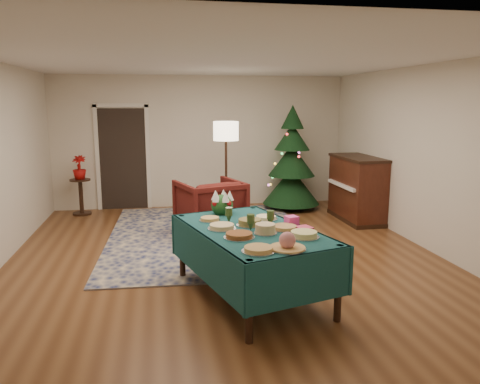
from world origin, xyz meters
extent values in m
plane|color=#593319|center=(0.00, 0.00, 0.00)|extent=(7.00, 7.00, 0.00)
plane|color=white|center=(0.00, 0.00, 2.70)|extent=(7.00, 7.00, 0.00)
plane|color=beige|center=(0.00, 3.50, 1.35)|extent=(6.00, 0.00, 6.00)
plane|color=beige|center=(0.00, -3.50, 1.35)|extent=(6.00, 0.00, 6.00)
plane|color=beige|center=(3.00, 0.00, 1.35)|extent=(0.00, 7.00, 7.00)
cube|color=black|center=(-1.60, 3.48, 1.02)|extent=(0.92, 0.02, 2.04)
cube|color=silver|center=(-2.10, 3.48, 1.05)|extent=(0.08, 0.04, 2.14)
cube|color=silver|center=(-1.10, 3.48, 1.05)|extent=(0.08, 0.04, 2.14)
cube|color=silver|center=(-1.60, 3.48, 2.10)|extent=(1.08, 0.04, 0.08)
cube|color=navy|center=(-0.12, 1.15, 0.01)|extent=(3.37, 4.33, 0.02)
cylinder|color=black|center=(-0.14, -2.38, 0.39)|extent=(0.07, 0.07, 0.79)
cylinder|color=black|center=(-0.64, -0.62, 0.39)|extent=(0.07, 0.07, 0.79)
cylinder|color=black|center=(0.81, -2.11, 0.39)|extent=(0.07, 0.07, 0.79)
cylinder|color=black|center=(0.31, -0.35, 0.39)|extent=(0.07, 0.07, 0.79)
cube|color=#134445|center=(0.08, -1.37, 0.77)|extent=(1.66, 2.24, 0.04)
cube|color=#134445|center=(-0.19, -0.41, 0.54)|extent=(1.15, 0.36, 0.49)
cube|color=#134445|center=(0.35, -2.32, 0.54)|extent=(1.15, 0.36, 0.49)
cube|color=#134445|center=(0.63, -1.21, 0.54)|extent=(0.59, 1.96, 0.49)
cube|color=#134445|center=(-0.46, -1.52, 0.54)|extent=(0.59, 1.96, 0.49)
cylinder|color=silver|center=(-0.02, -2.17, 0.79)|extent=(0.32, 0.32, 0.01)
cylinder|color=tan|center=(-0.02, -2.17, 0.82)|extent=(0.27, 0.27, 0.04)
cylinder|color=silver|center=(0.27, -2.15, 0.79)|extent=(0.35, 0.35, 0.01)
sphere|color=#CC727A|center=(0.27, -2.15, 0.88)|extent=(0.16, 0.16, 0.16)
cylinder|color=silver|center=(0.54, -1.79, 0.79)|extent=(0.31, 0.31, 0.01)
cylinder|color=#D8D172|center=(0.54, -1.79, 0.83)|extent=(0.27, 0.27, 0.05)
cylinder|color=silver|center=(-0.11, -1.69, 0.79)|extent=(0.32, 0.32, 0.01)
cylinder|color=brown|center=(-0.11, -1.69, 0.82)|extent=(0.27, 0.27, 0.04)
cylinder|color=silver|center=(0.18, -1.59, 0.79)|extent=(0.25, 0.25, 0.01)
cylinder|color=tan|center=(0.18, -1.59, 0.85)|extent=(0.21, 0.21, 0.09)
cylinder|color=silver|center=(0.43, -1.46, 0.79)|extent=(0.31, 0.31, 0.01)
cylinder|color=#B2844C|center=(0.43, -1.46, 0.82)|extent=(0.26, 0.26, 0.03)
cylinder|color=silver|center=(-0.24, -1.32, 0.79)|extent=(0.31, 0.31, 0.01)
cylinder|color=#D8BF7F|center=(-0.24, -1.32, 0.82)|extent=(0.27, 0.27, 0.04)
cylinder|color=silver|center=(0.09, -1.23, 0.79)|extent=(0.30, 0.30, 0.01)
cylinder|color=maroon|center=(0.09, -1.23, 0.83)|extent=(0.25, 0.25, 0.06)
cylinder|color=silver|center=(0.33, -0.99, 0.79)|extent=(0.27, 0.27, 0.01)
cylinder|color=#F2EACC|center=(0.33, -0.99, 0.82)|extent=(0.23, 0.23, 0.03)
cylinder|color=silver|center=(-0.33, -0.94, 0.79)|extent=(0.25, 0.25, 0.01)
cylinder|color=tan|center=(-0.33, -0.94, 0.82)|extent=(0.21, 0.21, 0.03)
cone|color=#2D471E|center=(-0.13, -1.08, 0.84)|extent=(0.07, 0.07, 0.09)
cylinder|color=#2D471E|center=(-0.13, -1.08, 0.92)|extent=(0.08, 0.08, 0.09)
cone|color=#2D471E|center=(0.31, -1.32, 0.84)|extent=(0.07, 0.07, 0.09)
cylinder|color=#2D471E|center=(0.31, -1.32, 0.92)|extent=(0.08, 0.08, 0.09)
cone|color=#2D471E|center=(0.05, -1.45, 0.84)|extent=(0.07, 0.07, 0.09)
cylinder|color=#2D471E|center=(0.05, -1.45, 0.92)|extent=(0.08, 0.08, 0.09)
cube|color=#DE3D63|center=(0.62, -1.54, 0.81)|extent=(0.19, 0.19, 0.04)
cube|color=#F744A6|center=(0.55, -1.30, 0.84)|extent=(0.16, 0.16, 0.11)
sphere|color=#1E4C1E|center=(-0.14, -0.61, 0.89)|extent=(0.27, 0.27, 0.27)
cone|color=white|center=(-0.04, -0.61, 1.02)|extent=(0.11, 0.11, 0.13)
cone|color=white|center=(-0.11, -0.52, 1.02)|extent=(0.11, 0.11, 0.13)
cone|color=white|center=(-0.21, -0.55, 1.02)|extent=(0.11, 0.11, 0.13)
cone|color=white|center=(-0.21, -0.66, 1.02)|extent=(0.11, 0.11, 0.13)
cone|color=white|center=(-0.11, -0.70, 1.02)|extent=(0.11, 0.11, 0.13)
sphere|color=#B20C0F|center=(-0.04, -0.54, 0.94)|extent=(0.07, 0.07, 0.07)
sphere|color=#B20C0F|center=(-0.20, -0.51, 0.94)|extent=(0.07, 0.07, 0.07)
sphere|color=#B20C0F|center=(-0.23, -0.67, 0.94)|extent=(0.07, 0.07, 0.07)
sphere|color=#B20C0F|center=(-0.07, -0.70, 0.94)|extent=(0.07, 0.07, 0.07)
imported|color=#4C1310|center=(-0.08, 1.31, 0.50)|extent=(1.20, 1.17, 1.00)
cylinder|color=#A57F3F|center=(0.29, 1.93, 0.02)|extent=(0.31, 0.31, 0.03)
cylinder|color=black|center=(0.29, 1.93, 0.83)|extent=(0.04, 0.04, 1.66)
cylinder|color=#FFEABF|center=(0.29, 1.93, 1.66)|extent=(0.44, 0.44, 0.33)
cylinder|color=black|center=(-2.40, 3.08, 0.02)|extent=(0.35, 0.35, 0.04)
cylinder|color=black|center=(-2.40, 3.08, 0.34)|extent=(0.08, 0.08, 0.65)
cylinder|color=black|center=(-2.40, 3.08, 0.68)|extent=(0.39, 0.39, 0.03)
imported|color=#A10D0B|center=(-2.40, 3.08, 0.83)|extent=(0.26, 0.46, 0.26)
cylinder|color=black|center=(1.78, 2.90, 0.08)|extent=(0.13, 0.13, 0.17)
cone|color=black|center=(1.78, 2.90, 0.47)|extent=(1.28, 1.28, 0.74)
cone|color=black|center=(1.78, 2.90, 1.00)|extent=(1.04, 1.04, 0.63)
cone|color=black|center=(1.78, 2.90, 1.47)|extent=(0.79, 0.79, 0.53)
cone|color=black|center=(1.78, 2.90, 1.87)|extent=(0.51, 0.51, 0.47)
cube|color=black|center=(2.69, 1.74, 0.04)|extent=(0.61, 1.36, 0.08)
cube|color=#36160D|center=(2.69, 1.74, 0.59)|extent=(0.59, 1.34, 1.11)
cube|color=black|center=(2.69, 1.74, 1.16)|extent=(0.63, 1.38, 0.05)
cube|color=white|center=(2.41, 1.73, 0.67)|extent=(0.13, 1.15, 0.06)
camera|label=1|loc=(-0.91, -6.23, 2.14)|focal=35.00mm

